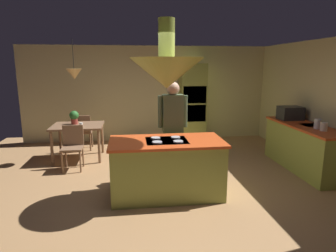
{
  "coord_description": "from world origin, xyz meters",
  "views": [
    {
      "loc": [
        -0.54,
        -4.52,
        2.04
      ],
      "look_at": [
        0.1,
        0.4,
        1.0
      ],
      "focal_mm": 31.07,
      "sensor_mm": 36.0,
      "label": 1
    }
  ],
  "objects_px": {
    "cup_on_table": "(81,125)",
    "chair_by_back_wall": "(83,130)",
    "person_at_island": "(173,124)",
    "chair_facing_island": "(73,144)",
    "potted_plant_on_table": "(74,117)",
    "canister_sugar": "(317,124)",
    "canister_flour": "(324,127)",
    "kitchen_island": "(167,168)",
    "oven_tower": "(192,103)",
    "microwave_on_counter": "(290,113)",
    "dining_table": "(78,129)"
  },
  "relations": [
    {
      "from": "person_at_island",
      "to": "chair_facing_island",
      "type": "height_order",
      "value": "person_at_island"
    },
    {
      "from": "chair_by_back_wall",
      "to": "canister_sugar",
      "type": "distance_m",
      "value": 5.1
    },
    {
      "from": "potted_plant_on_table",
      "to": "person_at_island",
      "type": "bearing_deg",
      "value": -36.64
    },
    {
      "from": "microwave_on_counter",
      "to": "cup_on_table",
      "type": "bearing_deg",
      "value": 173.85
    },
    {
      "from": "potted_plant_on_table",
      "to": "canister_flour",
      "type": "xyz_separation_m",
      "value": [
        4.62,
        -1.9,
        0.05
      ]
    },
    {
      "from": "dining_table",
      "to": "cup_on_table",
      "type": "bearing_deg",
      "value": -62.79
    },
    {
      "from": "canister_sugar",
      "to": "microwave_on_counter",
      "type": "xyz_separation_m",
      "value": [
        0.0,
        0.93,
        0.05
      ]
    },
    {
      "from": "chair_facing_island",
      "to": "potted_plant_on_table",
      "type": "distance_m",
      "value": 0.87
    },
    {
      "from": "canister_flour",
      "to": "microwave_on_counter",
      "type": "xyz_separation_m",
      "value": [
        0.0,
        1.11,
        0.06
      ]
    },
    {
      "from": "canister_sugar",
      "to": "microwave_on_counter",
      "type": "relative_size",
      "value": 0.39
    },
    {
      "from": "dining_table",
      "to": "potted_plant_on_table",
      "type": "distance_m",
      "value": 0.3
    },
    {
      "from": "oven_tower",
      "to": "cup_on_table",
      "type": "height_order",
      "value": "oven_tower"
    },
    {
      "from": "canister_sugar",
      "to": "canister_flour",
      "type": "bearing_deg",
      "value": -90.0
    },
    {
      "from": "oven_tower",
      "to": "person_at_island",
      "type": "xyz_separation_m",
      "value": [
        -0.9,
        -2.52,
        -0.03
      ]
    },
    {
      "from": "chair_facing_island",
      "to": "chair_by_back_wall",
      "type": "xyz_separation_m",
      "value": [
        0.0,
        1.31,
        0.0
      ]
    },
    {
      "from": "dining_table",
      "to": "chair_by_back_wall",
      "type": "xyz_separation_m",
      "value": [
        0.0,
        0.66,
        -0.15
      ]
    },
    {
      "from": "dining_table",
      "to": "potted_plant_on_table",
      "type": "xyz_separation_m",
      "value": [
        -0.08,
        0.1,
        0.27
      ]
    },
    {
      "from": "kitchen_island",
      "to": "potted_plant_on_table",
      "type": "bearing_deg",
      "value": 129.0
    },
    {
      "from": "oven_tower",
      "to": "canister_sugar",
      "type": "relative_size",
      "value": 11.51
    },
    {
      "from": "microwave_on_counter",
      "to": "chair_by_back_wall",
      "type": "bearing_deg",
      "value": 163.43
    },
    {
      "from": "dining_table",
      "to": "chair_by_back_wall",
      "type": "bearing_deg",
      "value": 90.0
    },
    {
      "from": "kitchen_island",
      "to": "microwave_on_counter",
      "type": "bearing_deg",
      "value": 26.33
    },
    {
      "from": "cup_on_table",
      "to": "oven_tower",
      "type": "bearing_deg",
      "value": 26.85
    },
    {
      "from": "chair_by_back_wall",
      "to": "potted_plant_on_table",
      "type": "height_order",
      "value": "potted_plant_on_table"
    },
    {
      "from": "chair_by_back_wall",
      "to": "canister_sugar",
      "type": "height_order",
      "value": "canister_sugar"
    },
    {
      "from": "oven_tower",
      "to": "canister_sugar",
      "type": "distance_m",
      "value": 3.27
    },
    {
      "from": "person_at_island",
      "to": "potted_plant_on_table",
      "type": "height_order",
      "value": "person_at_island"
    },
    {
      "from": "potted_plant_on_table",
      "to": "chair_by_back_wall",
      "type": "bearing_deg",
      "value": 81.84
    },
    {
      "from": "oven_tower",
      "to": "person_at_island",
      "type": "height_order",
      "value": "oven_tower"
    },
    {
      "from": "oven_tower",
      "to": "dining_table",
      "type": "xyz_separation_m",
      "value": [
        -2.8,
        -1.14,
        -0.39
      ]
    },
    {
      "from": "kitchen_island",
      "to": "cup_on_table",
      "type": "bearing_deg",
      "value": 130.15
    },
    {
      "from": "oven_tower",
      "to": "dining_table",
      "type": "relative_size",
      "value": 1.93
    },
    {
      "from": "canister_flour",
      "to": "canister_sugar",
      "type": "distance_m",
      "value": 0.18
    },
    {
      "from": "cup_on_table",
      "to": "microwave_on_counter",
      "type": "height_order",
      "value": "microwave_on_counter"
    },
    {
      "from": "potted_plant_on_table",
      "to": "cup_on_table",
      "type": "bearing_deg",
      "value": -58.72
    },
    {
      "from": "dining_table",
      "to": "chair_facing_island",
      "type": "xyz_separation_m",
      "value": [
        0.0,
        -0.66,
        -0.15
      ]
    },
    {
      "from": "chair_facing_island",
      "to": "potted_plant_on_table",
      "type": "relative_size",
      "value": 2.9
    },
    {
      "from": "chair_facing_island",
      "to": "potted_plant_on_table",
      "type": "bearing_deg",
      "value": 96.05
    },
    {
      "from": "person_at_island",
      "to": "cup_on_table",
      "type": "height_order",
      "value": "person_at_island"
    },
    {
      "from": "potted_plant_on_table",
      "to": "chair_facing_island",
      "type": "bearing_deg",
      "value": -83.95
    },
    {
      "from": "cup_on_table",
      "to": "chair_by_back_wall",
      "type": "bearing_deg",
      "value": 97.29
    },
    {
      "from": "chair_by_back_wall",
      "to": "microwave_on_counter",
      "type": "xyz_separation_m",
      "value": [
        4.54,
        -1.35,
        0.54
      ]
    },
    {
      "from": "chair_by_back_wall",
      "to": "potted_plant_on_table",
      "type": "distance_m",
      "value": 0.71
    },
    {
      "from": "potted_plant_on_table",
      "to": "kitchen_island",
      "type": "bearing_deg",
      "value": -51.0
    },
    {
      "from": "kitchen_island",
      "to": "oven_tower",
      "type": "xyz_separation_m",
      "value": [
        1.1,
        3.24,
        0.59
      ]
    },
    {
      "from": "kitchen_island",
      "to": "chair_facing_island",
      "type": "bearing_deg",
      "value": 139.66
    },
    {
      "from": "kitchen_island",
      "to": "chair_by_back_wall",
      "type": "xyz_separation_m",
      "value": [
        -1.7,
        2.76,
        0.05
      ]
    },
    {
      "from": "dining_table",
      "to": "potted_plant_on_table",
      "type": "height_order",
      "value": "potted_plant_on_table"
    },
    {
      "from": "dining_table",
      "to": "microwave_on_counter",
      "type": "xyz_separation_m",
      "value": [
        4.54,
        -0.69,
        0.38
      ]
    },
    {
      "from": "chair_facing_island",
      "to": "oven_tower",
      "type": "bearing_deg",
      "value": 32.73
    }
  ]
}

